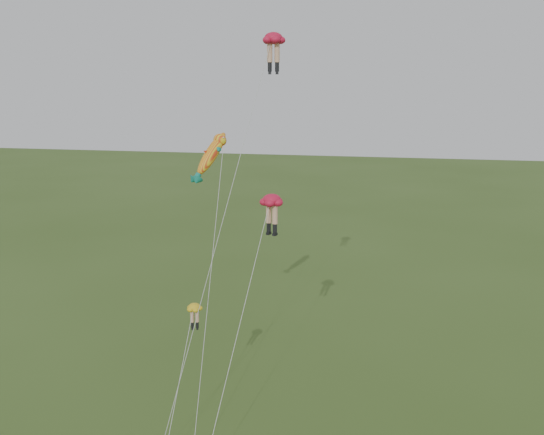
# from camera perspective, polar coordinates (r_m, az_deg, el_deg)

# --- Properties ---
(legs_kite_red_high) EXTENTS (5.93, 8.31, 23.62)m
(legs_kite_red_high) POSITION_cam_1_polar(r_m,az_deg,el_deg) (36.74, -0.06, 15.59)
(legs_kite_red_high) COLOR red
(legs_kite_red_high) RESTS_ON ground
(legs_kite_red_mid) EXTENTS (3.09, 9.46, 14.26)m
(legs_kite_red_mid) POSITION_cam_1_polar(r_m,az_deg,el_deg) (36.05, -0.10, 1.03)
(legs_kite_red_mid) COLOR red
(legs_kite_red_mid) RESTS_ON ground
(legs_kite_yellow) EXTENTS (1.21, 5.34, 7.98)m
(legs_kite_yellow) POSITION_cam_1_polar(r_m,az_deg,el_deg) (36.46, -7.44, -9.14)
(legs_kite_yellow) COLOR gold
(legs_kite_yellow) RESTS_ON ground
(fish_kite) EXTENTS (2.66, 10.34, 17.88)m
(fish_kite) POSITION_cam_1_polar(r_m,az_deg,el_deg) (38.77, -5.72, 5.85)
(fish_kite) COLOR yellow
(fish_kite) RESTS_ON ground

